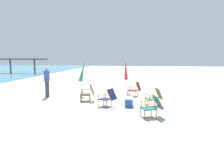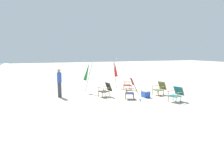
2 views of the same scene
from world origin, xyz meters
name	(u,v)px [view 1 (image 1 of 2)]	position (x,y,z in m)	size (l,w,h in m)	color
ground_plane	(125,101)	(0.00, 0.00, 0.00)	(80.00, 80.00, 0.00)	#B7AF9E
beach_chair_front_right	(88,92)	(-0.24, 1.79, 0.43)	(0.68, 0.77, 0.82)	#28282D
beach_chair_back_left	(108,97)	(-1.34, 0.65, 0.43)	(0.81, 0.89, 0.80)	#19234C
beach_chair_front_left	(135,89)	(1.31, -0.47, 0.43)	(0.72, 0.81, 0.81)	maroon
beach_chair_mid_center	(152,105)	(-2.75, -1.17, 0.42)	(0.79, 0.90, 0.79)	#196066
beach_chair_far_center	(155,96)	(-0.95, -1.38, 0.43)	(0.73, 0.82, 0.81)	#515B33
umbrella_furled_red	(126,70)	(2.44, 0.12, 1.37)	(0.54, 0.32, 2.09)	#B7B2A8
umbrella_furled_green	(83,72)	(1.29, 2.47, 1.35)	(0.37, 0.65, 2.06)	#B7B2A8
person_near_chairs	(47,82)	(0.61, 4.29, 0.84)	(0.35, 0.22, 1.63)	#383842
cooler_box	(129,102)	(-1.20, -0.25, 0.20)	(0.49, 0.35, 0.40)	blue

